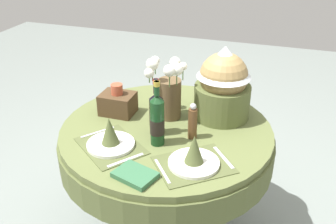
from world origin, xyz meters
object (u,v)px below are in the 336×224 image
dining_table (166,147)px  woven_basket_side_left (118,103)px  wine_bottle_right (157,120)px  pepper_mill (193,122)px  wine_bottle_left (156,114)px  place_setting_left (110,138)px  book_on_table (135,175)px  place_setting_right (194,157)px  gift_tub_back_right (223,81)px  flower_vase (169,90)px

dining_table → woven_basket_side_left: woven_basket_side_left is taller
wine_bottle_right → pepper_mill: 0.19m
woven_basket_side_left → wine_bottle_left: bearing=-26.3°
place_setting_left → book_on_table: place_setting_left is taller
dining_table → pepper_mill: 0.28m
dining_table → wine_bottle_right: 0.31m
place_setting_left → wine_bottle_left: wine_bottle_left is taller
place_setting_left → place_setting_right: bearing=-3.1°
wine_bottle_right → woven_basket_side_left: 0.41m
gift_tub_back_right → wine_bottle_left: bearing=-134.1°
wine_bottle_left → woven_basket_side_left: size_ratio=1.63×
flower_vase → place_setting_left: bearing=-114.8°
dining_table → place_setting_left: size_ratio=2.75×
place_setting_left → flower_vase: (0.18, 0.38, 0.12)m
wine_bottle_left → gift_tub_back_right: 0.42m
wine_bottle_left → pepper_mill: bearing=5.4°
book_on_table → woven_basket_side_left: 0.62m
flower_vase → pepper_mill: bearing=-42.8°
book_on_table → gift_tub_back_right: bearing=87.3°
place_setting_left → pepper_mill: size_ratio=2.16×
wine_bottle_right → gift_tub_back_right: bearing=57.5°
wine_bottle_right → book_on_table: 0.32m
woven_basket_side_left → flower_vase: bearing=9.7°
wine_bottle_left → woven_basket_side_left: 0.33m
flower_vase → woven_basket_side_left: bearing=-170.3°
dining_table → book_on_table: book_on_table is taller
dining_table → woven_basket_side_left: 0.38m
place_setting_left → woven_basket_side_left: 0.35m
flower_vase → pepper_mill: 0.27m
book_on_table → wine_bottle_left: bearing=112.9°
flower_vase → woven_basket_side_left: flower_vase is taller
dining_table → place_setting_right: place_setting_right is taller
place_setting_right → gift_tub_back_right: bearing=87.3°
place_setting_right → wine_bottle_right: 0.27m
place_setting_right → book_on_table: (-0.22, -0.17, -0.03)m
pepper_mill → gift_tub_back_right: size_ratio=0.47×
dining_table → book_on_table: 0.48m
wine_bottle_right → gift_tub_back_right: (0.25, 0.39, 0.08)m
pepper_mill → book_on_table: 0.44m
place_setting_right → woven_basket_side_left: bearing=146.9°
place_setting_right → pepper_mill: size_ratio=2.16×
wine_bottle_left → gift_tub_back_right: (0.29, 0.29, 0.10)m
place_setting_right → flower_vase: 0.50m
flower_vase → book_on_table: bearing=-86.5°
pepper_mill → woven_basket_side_left: (-0.48, 0.12, -0.02)m
book_on_table → woven_basket_side_left: bearing=139.0°
dining_table → wine_bottle_left: wine_bottle_left is taller
flower_vase → wine_bottle_left: size_ratio=1.15×
flower_vase → pepper_mill: flower_vase is taller
book_on_table → woven_basket_side_left: size_ratio=0.95×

